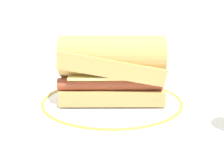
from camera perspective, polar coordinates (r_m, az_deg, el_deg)
The scene contains 4 objects.
ground_plane at distance 0.54m, azimuth -0.39°, elevation -5.30°, with size 1.50×1.50×0.00m, color silver.
plate at distance 0.56m, azimuth 0.00°, elevation -3.65°, with size 0.29×0.29×0.01m.
sausage_sandwich at distance 0.54m, azimuth -0.00°, elevation 3.10°, with size 0.21×0.14×0.12m.
butter_knife at distance 0.77m, azimuth 4.86°, elevation 1.74°, with size 0.12×0.09×0.01m.
Camera 1 is at (-0.14, -0.48, 0.20)m, focal length 47.02 mm.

